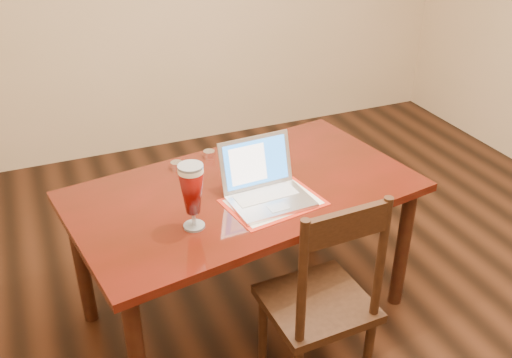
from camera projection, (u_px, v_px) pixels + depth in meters
name	position (u px, v px, depth m)	size (l,w,h in m)	color
ground	(343.00, 326.00, 3.01)	(5.00, 5.00, 0.00)	black
dining_table	(244.00, 204.00, 2.77)	(1.77, 1.17, 1.07)	#4A0F09
dining_chair	(321.00, 302.00, 2.45)	(0.46, 0.44, 1.04)	#311A0D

